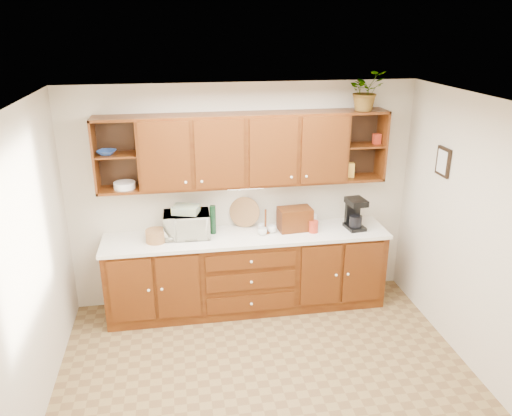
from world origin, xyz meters
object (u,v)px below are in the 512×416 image
object	(u,v)px
potted_plant	(366,90)
bread_box	(295,219)
microwave	(187,225)
coffee_maker	(355,214)

from	to	relation	value
potted_plant	bread_box	bearing A→B (deg)	-176.27
microwave	bread_box	bearing A→B (deg)	0.46
microwave	potted_plant	xyz separation A→B (m)	(2.00, 0.04, 1.43)
coffee_maker	potted_plant	world-z (taller)	potted_plant
coffee_maker	potted_plant	distance (m)	1.40
microwave	potted_plant	distance (m)	2.46
microwave	potted_plant	world-z (taller)	potted_plant
coffee_maker	potted_plant	size ratio (longest dim) A/B	0.84
microwave	bread_box	world-z (taller)	microwave
bread_box	potted_plant	bearing A→B (deg)	-0.83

